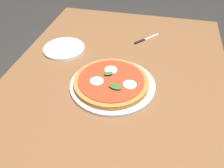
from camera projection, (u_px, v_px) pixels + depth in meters
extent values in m
cube|color=brown|center=(117.00, 79.00, 0.96)|extent=(1.15, 0.86, 0.04)
cube|color=brown|center=(188.00, 82.00, 1.50)|extent=(0.07, 0.07, 0.67)
cube|color=brown|center=(80.00, 67.00, 1.62)|extent=(0.07, 0.07, 0.67)
cylinder|color=silver|center=(112.00, 85.00, 0.89)|extent=(0.31, 0.31, 0.01)
cylinder|color=#B27033|center=(111.00, 82.00, 0.88)|extent=(0.27, 0.27, 0.02)
cylinder|color=#B7381E|center=(111.00, 80.00, 0.88)|extent=(0.24, 0.24, 0.00)
cylinder|color=#F4EACC|center=(111.00, 70.00, 0.91)|extent=(0.05, 0.05, 0.00)
cylinder|color=#F4EACC|center=(97.00, 81.00, 0.86)|extent=(0.05, 0.05, 0.00)
cylinder|color=#F4EACC|center=(130.00, 85.00, 0.85)|extent=(0.05, 0.05, 0.00)
ellipsoid|color=#286B2D|center=(115.00, 86.00, 0.83)|extent=(0.04, 0.05, 0.00)
ellipsoid|color=#286B2D|center=(108.00, 73.00, 0.89)|extent=(0.03, 0.04, 0.00)
cylinder|color=white|center=(64.00, 49.00, 1.08)|extent=(0.18, 0.18, 0.01)
cube|color=black|center=(140.00, 41.00, 1.14)|extent=(0.05, 0.05, 0.01)
cube|color=silver|center=(151.00, 37.00, 1.18)|extent=(0.08, 0.07, 0.00)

